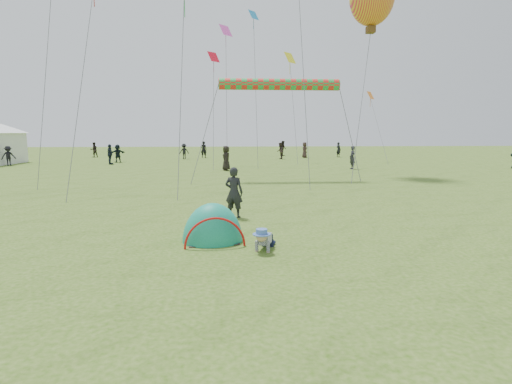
{
  "coord_description": "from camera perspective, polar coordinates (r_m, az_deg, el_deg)",
  "views": [
    {
      "loc": [
        -0.22,
        -8.96,
        2.71
      ],
      "look_at": [
        0.62,
        2.47,
        1.0
      ],
      "focal_mm": 28.0,
      "sensor_mm": 36.0,
      "label": 1
    }
  ],
  "objects": [
    {
      "name": "standing_adult",
      "position": [
        12.8,
        -3.17,
        -0.05
      ],
      "size": [
        0.69,
        0.58,
        1.63
      ],
      "primitive_type": "imported",
      "rotation": [
        0.0,
        0.0,
        2.77
      ],
      "color": "black",
      "rests_on": "ground"
    },
    {
      "name": "crowd_person_12",
      "position": [
        45.6,
        11.7,
        5.94
      ],
      "size": [
        0.64,
        0.72,
        1.65
      ],
      "primitive_type": "imported",
      "rotation": [
        0.0,
        0.0,
        2.08
      ],
      "color": "black",
      "rests_on": "ground"
    },
    {
      "name": "ground",
      "position": [
        9.37,
        -2.72,
        -8.35
      ],
      "size": [
        140.0,
        140.0,
        0.0
      ],
      "primitive_type": "plane",
      "color": "#2E540D"
    },
    {
      "name": "crowd_person_0",
      "position": [
        30.75,
        13.58,
        4.81
      ],
      "size": [
        0.43,
        0.64,
        1.73
      ],
      "primitive_type": "imported",
      "rotation": [
        0.0,
        0.0,
        4.74
      ],
      "color": "#22212A",
      "rests_on": "ground"
    },
    {
      "name": "crowd_person_7",
      "position": [
        41.5,
        3.46,
        5.9
      ],
      "size": [
        0.83,
        0.96,
        1.69
      ],
      "primitive_type": "imported",
      "rotation": [
        0.0,
        0.0,
        4.46
      ],
      "color": "#312523",
      "rests_on": "ground"
    },
    {
      "name": "crowd_person_13",
      "position": [
        47.92,
        -22.14,
        5.61
      ],
      "size": [
        1.02,
        0.98,
        1.65
      ],
      "primitive_type": "imported",
      "rotation": [
        0.0,
        0.0,
        3.79
      ],
      "color": "black",
      "rests_on": "ground"
    },
    {
      "name": "popup_tent",
      "position": [
        10.18,
        -6.18,
        -7.01
      ],
      "size": [
        1.66,
        1.43,
        1.95
      ],
      "primitive_type": "ellipsoid",
      "rotation": [
        0.0,
        0.0,
        0.13
      ],
      "color": "#108260",
      "rests_on": "ground"
    },
    {
      "name": "crowd_person_11",
      "position": [
        38.94,
        -19.16,
        5.23
      ],
      "size": [
        1.5,
        1.3,
        1.64
      ],
      "primitive_type": "imported",
      "rotation": [
        0.0,
        0.0,
        3.79
      ],
      "color": "black",
      "rests_on": "ground"
    },
    {
      "name": "diamond_kite_5",
      "position": [
        36.46,
        -4.35,
        22.03
      ],
      "size": [
        1.16,
        1.16,
        0.95
      ],
      "primitive_type": "plane",
      "rotation": [
        1.05,
        0.0,
        0.79
      ],
      "color": "#EB47BD"
    },
    {
      "name": "crowd_person_9",
      "position": [
        38.8,
        -31.87,
        4.41
      ],
      "size": [
        1.2,
        1.11,
        1.62
      ],
      "primitive_type": "imported",
      "rotation": [
        0.0,
        0.0,
        0.64
      ],
      "color": "black",
      "rests_on": "ground"
    },
    {
      "name": "diamond_kite_7",
      "position": [
        40.6,
        16.04,
        13.14
      ],
      "size": [
        0.91,
        0.91,
        0.74
      ],
      "primitive_type": "plane",
      "rotation": [
        1.05,
        0.0,
        0.79
      ],
      "color": "orange"
    },
    {
      "name": "rainbow_tube_kite",
      "position": [
        23.48,
        3.35,
        15.09
      ],
      "size": [
        6.88,
        0.64,
        0.64
      ],
      "primitive_type": "cylinder",
      "rotation": [
        0.0,
        1.57,
        0.0
      ],
      "color": "red"
    },
    {
      "name": "diamond_kite_8",
      "position": [
        39.18,
        4.87,
        18.57
      ],
      "size": [
        1.25,
        1.25,
        1.02
      ],
      "primitive_type": "plane",
      "rotation": [
        1.05,
        0.0,
        0.79
      ],
      "color": "yellow"
    },
    {
      "name": "diamond_kite_4",
      "position": [
        36.51,
        -0.36,
        23.98
      ],
      "size": [
        0.96,
        0.96,
        0.78
      ],
      "primitive_type": "plane",
      "rotation": [
        1.05,
        0.0,
        0.79
      ],
      "color": "#1E81C4"
    },
    {
      "name": "diamond_kite_0",
      "position": [
        34.96,
        -6.09,
        18.65
      ],
      "size": [
        1.04,
        1.04,
        0.85
      ],
      "primitive_type": "plane",
      "rotation": [
        1.05,
        0.0,
        0.79
      ],
      "color": "red"
    },
    {
      "name": "crawling_toddler",
      "position": [
        9.3,
        1.15,
        -6.64
      ],
      "size": [
        0.75,
        0.88,
        0.57
      ],
      "primitive_type": null,
      "rotation": [
        0.0,
        0.0,
        -0.35
      ],
      "color": "black",
      "rests_on": "ground"
    },
    {
      "name": "crowd_person_3",
      "position": [
        42.22,
        -10.24,
        5.75
      ],
      "size": [
        1.16,
        0.92,
        1.58
      ],
      "primitive_type": "imported",
      "rotation": [
        0.0,
        0.0,
        3.51
      ],
      "color": "black",
      "rests_on": "ground"
    },
    {
      "name": "balloon_kite",
      "position": [
        28.51,
        16.22,
        24.78
      ],
      "size": [
        2.77,
        2.77,
        3.88
      ],
      "primitive_type": null,
      "color": "yellow"
    },
    {
      "name": "crowd_person_10",
      "position": [
        43.74,
        6.95,
        5.98
      ],
      "size": [
        0.87,
        0.98,
        1.69
      ],
      "primitive_type": "imported",
      "rotation": [
        0.0,
        0.0,
        1.08
      ],
      "color": "#372724",
      "rests_on": "ground"
    },
    {
      "name": "crowd_person_6",
      "position": [
        43.86,
        -7.5,
        6.04
      ],
      "size": [
        0.7,
        0.51,
        1.78
      ],
      "primitive_type": "imported",
      "rotation": [
        0.0,
        0.0,
        3.28
      ],
      "color": "black",
      "rests_on": "ground"
    },
    {
      "name": "crowd_person_4",
      "position": [
        28.87,
        -4.28,
        4.84
      ],
      "size": [
        0.6,
        0.89,
        1.77
      ],
      "primitive_type": "imported",
      "rotation": [
        0.0,
        0.0,
        4.76
      ],
      "color": "black",
      "rests_on": "ground"
    },
    {
      "name": "crowd_person_8",
      "position": [
        36.53,
        -20.13,
        5.07
      ],
      "size": [
        0.91,
        1.08,
        1.73
      ],
      "primitive_type": "imported",
      "rotation": [
        0.0,
        0.0,
        2.15
      ],
      "color": "#192230",
      "rests_on": "ground"
    },
    {
      "name": "crowd_person_1",
      "position": [
        47.45,
        3.89,
        6.26
      ],
      "size": [
        0.79,
        0.95,
        1.77
      ],
      "primitive_type": "imported",
      "rotation": [
        0.0,
        0.0,
        1.71
      ],
      "color": "black",
      "rests_on": "ground"
    }
  ]
}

